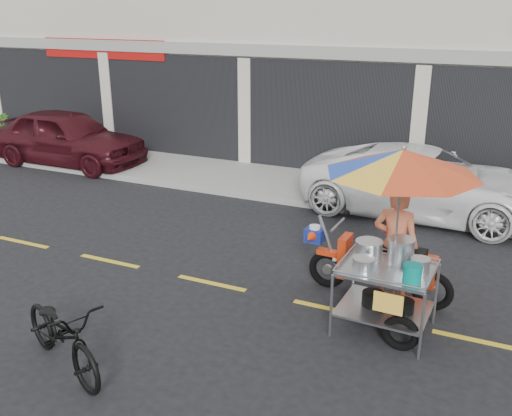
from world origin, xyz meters
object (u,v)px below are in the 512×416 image
at_px(near_bicycle, 62,334).
at_px(food_vendor_rig, 396,210).
at_px(white_pickup, 425,182).
at_px(maroon_sedan, 67,137).

distance_m(near_bicycle, food_vendor_rig, 4.47).
bearing_deg(white_pickup, near_bicycle, 160.11).
xyz_separation_m(white_pickup, food_vendor_rig, (0.25, -4.58, 0.91)).
bearing_deg(maroon_sedan, food_vendor_rig, -115.13).
relative_size(white_pickup, food_vendor_rig, 1.97).
distance_m(maroon_sedan, white_pickup, 9.57).
distance_m(white_pickup, food_vendor_rig, 4.67).
height_order(white_pickup, near_bicycle, white_pickup).
height_order(maroon_sedan, food_vendor_rig, food_vendor_rig).
bearing_deg(white_pickup, food_vendor_rig, -174.55).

